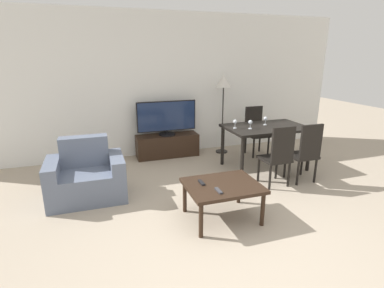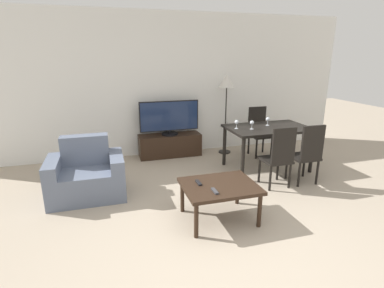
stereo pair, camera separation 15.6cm
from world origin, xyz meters
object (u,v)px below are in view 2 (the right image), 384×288
remote_primary (198,183)px  wine_glass_left (252,123)px  tv_stand (170,145)px  remote_secondary (215,191)px  dining_chair_near (279,155)px  wine_glass_right (268,120)px  dining_chair_far (259,130)px  dining_chair_near_right (307,152)px  armchair (87,176)px  floor_lamp (227,86)px  tv (169,118)px  coffee_table (220,189)px  dining_table (268,132)px  wine_glass_center (237,123)px

remote_primary → wine_glass_left: bearing=42.4°
tv_stand → remote_secondary: size_ratio=7.99×
dining_chair_near → wine_glass_right: 0.96m
remote_primary → wine_glass_right: size_ratio=1.03×
dining_chair_far → dining_chair_near_right: bearing=-90.0°
dining_chair_near → dining_chair_far: size_ratio=1.00×
armchair → dining_chair_far: 3.35m
dining_chair_far → floor_lamp: floor_lamp is taller
remote_secondary → wine_glass_right: size_ratio=1.03×
tv → wine_glass_right: bearing=-34.6°
coffee_table → wine_glass_left: (1.06, 1.28, 0.45)m
tv_stand → remote_secondary: bearing=-91.5°
dining_chair_near → tv_stand: bearing=122.8°
dining_chair_near_right → coffee_table: bearing=-160.1°
tv_stand → tv: 0.55m
coffee_table → dining_chair_near_right: 1.76m
armchair → floor_lamp: size_ratio=0.64×
coffee_table → dining_chair_near: size_ratio=0.92×
remote_secondary → wine_glass_left: wine_glass_left is taller
dining_table → coffee_table: bearing=-136.2°
wine_glass_center → wine_glass_right: 0.62m
tv_stand → dining_table: dining_table is taller
dining_table → wine_glass_right: size_ratio=9.49×
floor_lamp → wine_glass_center: floor_lamp is taller
tv → wine_glass_right: 1.83m
tv → wine_glass_center: tv is taller
coffee_table → dining_chair_near_right: size_ratio=0.92×
dining_chair_near → wine_glass_left: (-0.10, 0.68, 0.34)m
armchair → wine_glass_right: (2.99, 0.34, 0.56)m
coffee_table → wine_glass_left: size_ratio=5.96×
wine_glass_center → remote_secondary: bearing=-121.7°
remote_primary → floor_lamp: bearing=60.5°
tv_stand → floor_lamp: size_ratio=0.76×
armchair → wine_glass_left: 2.67m
tv → wine_glass_center: 1.42m
tv → wine_glass_left: bearing=-47.3°
remote_primary → remote_secondary: 0.29m
wine_glass_right → remote_secondary: bearing=-134.2°
remote_primary → wine_glass_center: wine_glass_center is taller
coffee_table → dining_chair_near_right: bearing=19.9°
dining_chair_far → remote_primary: size_ratio=6.29×
tv → dining_chair_near_right: bearing=-48.0°
dining_chair_near_right → tv: bearing=132.0°
dining_chair_near_right → wine_glass_right: size_ratio=6.46×
coffee_table → remote_secondary: (-0.12, -0.17, 0.06)m
dining_chair_near_right → remote_secondary: (-1.77, -0.76, -0.05)m
floor_lamp → wine_glass_right: 1.13m
wine_glass_left → wine_glass_right: (0.39, 0.17, 0.00)m
coffee_table → dining_chair_near: (1.16, 0.60, 0.11)m
dining_chair_near → dining_chair_near_right: same height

